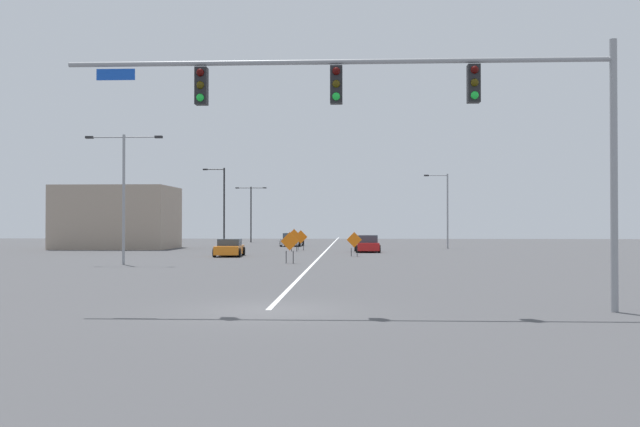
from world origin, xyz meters
name	(u,v)px	position (x,y,z in m)	size (l,w,h in m)	color
ground	(268,310)	(0.00, 0.00, 0.00)	(178.93, 178.93, 0.00)	#444447
road_centre_stripe	(329,248)	(0.00, 49.70, 0.00)	(0.16, 99.41, 0.01)	white
traffic_signal_assembly	(412,104)	(4.01, -0.02, 5.74)	(15.28, 0.44, 7.47)	gray
street_lamp_far_right	(124,186)	(-11.04, 20.93, 4.63)	(4.57, 0.24, 7.62)	gray
street_lamp_mid_right	(445,206)	(11.23, 47.94, 4.02)	(2.31, 0.24, 7.15)	gray
street_lamp_near_left	(251,209)	(-10.45, 68.28, 4.26)	(3.92, 0.24, 7.02)	black
street_lamp_far_left	(222,204)	(-10.09, 46.98, 4.30)	(2.13, 0.24, 7.73)	black
construction_sign_right_lane	(290,243)	(-1.45, 22.71, 1.21)	(1.12, 0.17, 1.89)	orange
construction_sign_median_near	(301,238)	(-2.31, 43.41, 1.11)	(1.21, 0.07, 1.79)	orange
construction_sign_left_lane	(354,241)	(2.47, 31.68, 1.12)	(1.12, 0.30, 1.79)	orange
construction_sign_right_shoulder	(294,237)	(-2.66, 40.41, 1.23)	(1.17, 0.11, 1.93)	orange
car_orange_mid	(229,248)	(-6.67, 31.55, 0.60)	(2.17, 4.35, 1.27)	orange
car_red_near	(367,244)	(3.57, 39.40, 0.64)	(2.14, 4.16, 1.43)	red
car_silver_passing	(292,240)	(-4.02, 54.33, 0.66)	(2.29, 4.59, 1.38)	#B7BABF
roadside_building_west	(118,218)	(-20.11, 46.49, 2.96)	(10.53, 7.85, 5.92)	gray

